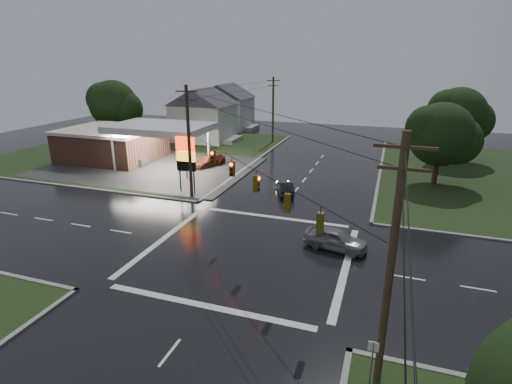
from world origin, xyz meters
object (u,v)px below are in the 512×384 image
(utility_pole_nw, at_px, (189,141))
(utility_pole_se, at_px, (391,264))
(house_near, at_px, (203,114))
(tree_nw_behind, at_px, (114,104))
(tree_ne_far, at_px, (459,115))
(gas_station, at_px, (119,142))
(car_crossing, at_px, (336,239))
(house_far, at_px, (226,106))
(tree_ne_near, at_px, (442,135))
(utility_pole_n, at_px, (273,109))
(car_pump, at_px, (208,161))
(pylon_sign, at_px, (186,155))
(car_north, at_px, (285,188))

(utility_pole_nw, height_order, utility_pole_se, same)
(house_near, relative_size, tree_nw_behind, 1.10)
(utility_pole_nw, relative_size, tree_ne_far, 1.12)
(gas_station, xyz_separation_m, tree_nw_behind, (-8.17, 10.29, 3.63))
(house_near, relative_size, car_crossing, 2.39)
(utility_pole_se, distance_m, car_crossing, 13.56)
(house_far, xyz_separation_m, tree_ne_near, (36.09, -26.01, 1.16))
(utility_pole_n, bearing_deg, tree_nw_behind, -161.79)
(tree_ne_far, bearing_deg, car_pump, -156.15)
(utility_pole_n, bearing_deg, gas_station, -131.47)
(utility_pole_n, bearing_deg, house_near, -170.09)
(pylon_sign, relative_size, tree_nw_behind, 0.60)
(tree_ne_near, bearing_deg, tree_ne_far, 75.93)
(car_crossing, bearing_deg, house_near, 49.84)
(utility_pole_se, distance_m, car_pump, 37.96)
(house_near, height_order, tree_nw_behind, tree_nw_behind)
(house_far, distance_m, tree_nw_behind, 21.65)
(utility_pole_nw, bearing_deg, tree_ne_near, 27.86)
(tree_nw_behind, height_order, tree_ne_far, tree_nw_behind)
(gas_station, xyz_separation_m, utility_pole_se, (35.18, -29.20, 3.17))
(tree_ne_far, bearing_deg, gas_station, -161.54)
(tree_ne_far, bearing_deg, house_far, 160.29)
(house_near, bearing_deg, tree_ne_near, -21.76)
(pylon_sign, xyz_separation_m, tree_ne_far, (27.65, 23.49, 2.17))
(car_north, bearing_deg, house_far, -80.88)
(car_pump, bearing_deg, utility_pole_nw, -48.30)
(utility_pole_nw, relative_size, house_far, 1.00)
(gas_station, distance_m, house_near, 17.07)
(tree_ne_far, height_order, car_crossing, tree_ne_far)
(pylon_sign, distance_m, car_crossing, 18.51)
(house_far, xyz_separation_m, car_north, (21.15, -34.56, -3.75))
(tree_nw_behind, xyz_separation_m, tree_ne_far, (50.99, 4.00, -0.00))
(utility_pole_nw, distance_m, utility_pole_n, 28.50)
(gas_station, relative_size, tree_nw_behind, 2.62)
(utility_pole_n, distance_m, house_near, 11.67)
(house_near, bearing_deg, car_crossing, -51.16)
(house_far, relative_size, car_crossing, 2.39)
(utility_pole_nw, height_order, tree_ne_far, utility_pole_nw)
(pylon_sign, bearing_deg, tree_nw_behind, 140.13)
(house_near, relative_size, tree_ne_near, 1.23)
(utility_pole_nw, height_order, car_crossing, utility_pole_nw)
(tree_ne_near, xyz_separation_m, car_pump, (-27.14, -1.33, -4.83))
(utility_pole_se, relative_size, car_north, 2.75)
(utility_pole_se, height_order, car_crossing, utility_pole_se)
(utility_pole_n, height_order, house_far, utility_pole_n)
(utility_pole_nw, height_order, car_north, utility_pole_nw)
(gas_station, bearing_deg, pylon_sign, -31.22)
(gas_station, distance_m, utility_pole_nw, 19.38)
(car_north, distance_m, car_crossing, 12.75)
(house_near, distance_m, house_far, 12.04)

